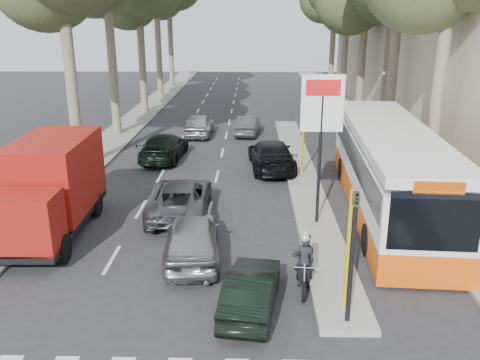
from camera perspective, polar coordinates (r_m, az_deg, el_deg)
The scene contains 19 objects.
ground at distance 14.77m, azimuth -1.97°, elevation -12.59°, with size 120.00×120.00×0.00m, color #28282B.
sidewalk_right at distance 39.21m, azimuth 12.92°, elevation 6.55°, with size 3.20×70.00×0.12m, color gray.
median_left at distance 42.30m, azimuth -10.74°, elevation 7.50°, with size 2.40×64.00×0.12m, color gray.
traffic_island at distance 24.95m, azimuth 6.95°, elevation 0.51°, with size 1.50×26.00×0.16m, color gray.
building_far at distance 48.96m, azimuth 19.81°, elevation 17.53°, with size 11.00×20.00×16.00m, color #B7A88E.
billboard at distance 18.26m, azimuth 9.10°, elevation 5.72°, with size 1.50×12.10×5.60m.
traffic_light_island at distance 12.51m, azimuth 12.61°, elevation -6.15°, with size 0.16×0.41×3.60m.
silver_hatchback at distance 16.45m, azimuth -5.42°, elevation -6.40°, with size 1.75×4.36×1.48m, color #95999D.
dark_hatchback at distance 13.78m, azimuth 1.26°, elevation -12.16°, with size 1.25×3.59×1.18m, color black.
queue_car_a at distance 20.10m, azimuth -6.71°, elevation -2.00°, with size 2.29×4.96×1.38m, color #46494D.
queue_car_b at distance 25.93m, azimuth 3.55°, elevation 2.83°, with size 2.11×5.20×1.51m, color black.
queue_car_c at distance 33.51m, azimuth -4.62°, elevation 6.21°, with size 1.69×4.21×1.44m, color #A7ABAF.
queue_car_d at distance 33.66m, azimuth 0.88°, elevation 6.14°, with size 1.31×3.75×1.24m, color #46474D.
queue_car_e at distance 28.03m, azimuth -8.54°, elevation 3.74°, with size 2.01×4.94×1.43m, color black.
red_truck at distance 19.10m, azimuth -20.55°, elevation -0.68°, with size 2.58×6.37×3.36m.
city_bus at distance 20.88m, azimuth 16.31°, elevation 1.38°, with size 3.63×13.16×3.43m.
motorcycle at distance 14.95m, azimuth 7.19°, elevation -8.94°, with size 0.75×2.01×1.70m.
pedestrian_near at distance 21.77m, azimuth 20.69°, elevation -0.65°, with size 1.02×0.50×1.74m, color #463855.
pedestrian_far at distance 24.69m, azimuth 23.20°, elevation 0.93°, with size 1.00×0.44×1.54m, color brown.
Camera 1 is at (0.80, -12.70, 7.50)m, focal length 38.00 mm.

